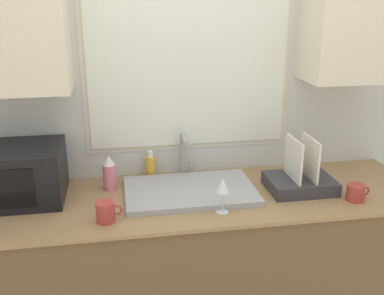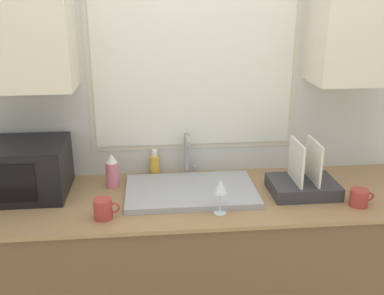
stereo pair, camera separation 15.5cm
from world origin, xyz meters
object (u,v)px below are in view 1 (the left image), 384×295
faucet (184,152)px  wine_glass (223,187)px  microwave (16,174)px  mug_near_sink (106,212)px  dish_rack (300,180)px  soap_bottle (151,166)px  spray_bottle (109,173)px

faucet → wine_glass: (0.11, -0.47, -0.01)m
microwave → mug_near_sink: bearing=-35.9°
dish_rack → faucet: bearing=154.4°
dish_rack → wine_glass: size_ratio=1.94×
dish_rack → soap_bottle: 0.84m
faucet → spray_bottle: (-0.42, -0.10, -0.06)m
soap_bottle → wine_glass: bearing=-58.9°
mug_near_sink → wine_glass: wine_glass is taller
faucet → soap_bottle: (-0.19, 0.03, -0.08)m
dish_rack → wine_glass: bearing=-158.5°
dish_rack → spray_bottle: bearing=169.8°
soap_bottle → mug_near_sink: size_ratio=1.27×
faucet → soap_bottle: bearing=169.6°
spray_bottle → mug_near_sink: (-0.02, -0.37, -0.04)m
mug_near_sink → soap_bottle: bearing=63.5°
spray_bottle → soap_bottle: (0.23, 0.13, -0.02)m
dish_rack → soap_bottle: dish_rack is taller
faucet → mug_near_sink: size_ratio=2.10×
microwave → mug_near_sink: (0.44, -0.32, -0.09)m
dish_rack → mug_near_sink: dish_rack is taller
dish_rack → wine_glass: (-0.47, -0.19, 0.08)m
microwave → soap_bottle: microwave is taller
faucet → soap_bottle: 0.21m
mug_near_sink → wine_glass: size_ratio=0.69×
wine_glass → soap_bottle: bearing=121.1°
faucet → wine_glass: faucet is taller
faucet → soap_bottle: size_ratio=1.66×
mug_near_sink → microwave: bearing=144.1°
spray_bottle → microwave: bearing=-174.5°
faucet → dish_rack: (0.59, -0.28, -0.09)m
microwave → soap_bottle: (0.69, 0.18, -0.07)m
faucet → spray_bottle: 0.44m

